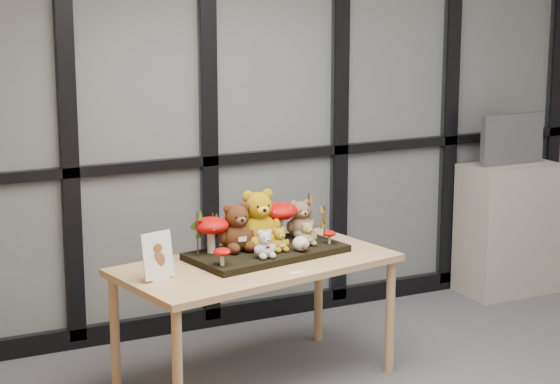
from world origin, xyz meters
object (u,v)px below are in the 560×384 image
diorama_tray (267,252)px  bear_tan_back (300,216)px  bear_brown_medium (237,224)px  mushroom_front_right (329,236)px  sign_holder (158,259)px  monitor (512,139)px  mushroom_back_left (211,233)px  mushroom_front_left (222,256)px  plush_cream_hedgehog (301,243)px  display_table (256,274)px  bear_beige_small (307,232)px  bear_pooh_yellow (258,215)px  cabinet (509,228)px  bear_small_yellow (279,238)px  mushroom_back_right (279,219)px  bear_white_bow (265,242)px

diorama_tray → bear_tan_back: (0.28, 0.16, 0.13)m
bear_brown_medium → mushroom_front_right: bear_brown_medium is taller
sign_holder → monitor: (2.81, 0.82, 0.28)m
mushroom_back_left → mushroom_front_right: bearing=-9.8°
mushroom_front_left → bear_tan_back: bearing=28.6°
plush_cream_hedgehog → mushroom_front_left: bearing=177.5°
display_table → bear_beige_small: (0.33, 0.05, 0.18)m
bear_pooh_yellow → cabinet: bearing=3.7°
bear_brown_medium → monitor: 2.38m
bear_pooh_yellow → bear_small_yellow: (0.05, -0.16, -0.10)m
mushroom_front_left → diorama_tray: bearing=28.0°
mushroom_back_left → mushroom_back_right: (0.44, 0.08, 0.01)m
bear_pooh_yellow → bear_tan_back: bearing=2.0°
bear_beige_small → mushroom_back_left: (-0.52, 0.09, 0.03)m
bear_pooh_yellow → mushroom_front_right: size_ratio=4.23×
bear_brown_medium → mushroom_front_right: bearing=-21.4°
bear_pooh_yellow → mushroom_front_left: 0.44m
bear_white_bow → mushroom_back_right: mushroom_back_right is taller
diorama_tray → mushroom_front_left: mushroom_front_left is taller
plush_cream_hedgehog → monitor: size_ratio=0.18×
monitor → mushroom_front_right: bearing=-158.6°
bear_small_yellow → monitor: (2.10, 0.72, 0.28)m
monitor → bear_tan_back: bearing=-165.0°
diorama_tray → bear_tan_back: 0.35m
mushroom_back_left → plush_cream_hedgehog: bearing=-22.1°
mushroom_front_left → bear_beige_small: bearing=15.3°
bear_tan_back → cabinet: size_ratio=0.26×
display_table → mushroom_front_right: (0.45, 0.03, 0.14)m
bear_beige_small → mushroom_back_right: size_ratio=0.62×
bear_brown_medium → bear_tan_back: 0.44m
display_table → cabinet: bearing=7.1°
bear_beige_small → mushroom_front_left: bear_beige_small is taller
monitor → mushroom_back_right: bearing=-165.8°
diorama_tray → bear_beige_small: bearing=-15.9°
mushroom_front_left → sign_holder: bearing=177.5°
bear_pooh_yellow → bear_tan_back: bear_pooh_yellow is taller
plush_cream_hedgehog → mushroom_back_left: size_ratio=0.41×
display_table → sign_holder: 0.60m
display_table → mushroom_front_left: bearing=-166.8°
plush_cream_hedgehog → cabinet: bearing=10.0°
diorama_tray → bear_small_yellow: bearing=-66.7°
bear_pooh_yellow → plush_cream_hedgehog: bearing=-62.5°
bear_pooh_yellow → sign_holder: bearing=-169.4°
bear_white_bow → sign_holder: size_ratio=0.67×
bear_tan_back → bear_small_yellow: bearing=-147.7°
bear_brown_medium → mushroom_back_right: 0.31m
display_table → monitor: size_ratio=3.20×
mushroom_back_right → bear_pooh_yellow: bearing=-159.5°
display_table → cabinet: cabinet is taller
bear_small_yellow → bear_beige_small: same height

